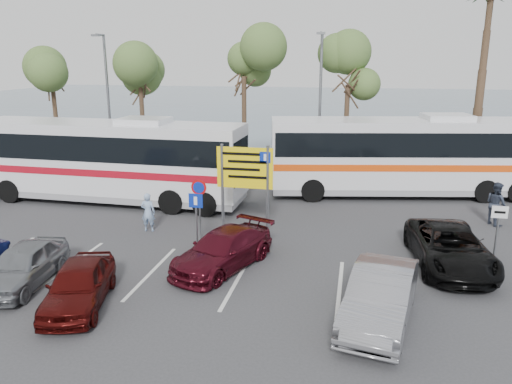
% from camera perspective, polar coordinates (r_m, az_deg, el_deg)
% --- Properties ---
extents(ground, '(120.00, 120.00, 0.00)m').
position_cam_1_polar(ground, '(17.33, -6.88, -8.10)').
color(ground, '#343437').
rests_on(ground, ground).
extents(kerb_strip, '(44.00, 2.40, 0.15)m').
position_cam_1_polar(kerb_strip, '(30.29, 1.45, 2.28)').
color(kerb_strip, gray).
rests_on(kerb_strip, ground).
extents(seawall, '(48.00, 0.80, 0.60)m').
position_cam_1_polar(seawall, '(32.17, 2.08, 3.44)').
color(seawall, gray).
rests_on(seawall, ground).
extents(sea, '(140.00, 140.00, 0.00)m').
position_cam_1_polar(sea, '(75.56, 7.75, 9.81)').
color(sea, '#466171').
rests_on(sea, ground).
extents(tree_far_left, '(3.20, 3.20, 7.60)m').
position_cam_1_polar(tree_far_left, '(34.84, -22.44, 13.23)').
color(tree_far_left, '#382619').
rests_on(tree_far_left, kerb_strip).
extents(tree_left, '(3.20, 3.20, 7.20)m').
position_cam_1_polar(tree_left, '(31.94, -13.15, 13.30)').
color(tree_left, '#382619').
rests_on(tree_left, kerb_strip).
extents(tree_mid, '(3.20, 3.20, 8.00)m').
position_cam_1_polar(tree_mid, '(29.83, -1.40, 14.83)').
color(tree_mid, '#382619').
rests_on(tree_mid, kerb_strip).
extents(tree_right, '(3.20, 3.20, 7.40)m').
position_cam_1_polar(tree_right, '(29.09, 10.54, 13.62)').
color(tree_right, '#382619').
rests_on(tree_right, kerb_strip).
extents(street_lamp_left, '(0.45, 1.15, 8.01)m').
position_cam_1_polar(street_lamp_left, '(32.46, -16.63, 10.60)').
color(street_lamp_left, slate).
rests_on(street_lamp_left, kerb_strip).
extents(street_lamp_right, '(0.45, 1.15, 8.01)m').
position_cam_1_polar(street_lamp_right, '(28.76, 7.33, 10.60)').
color(street_lamp_right, slate).
rests_on(street_lamp_right, kerb_strip).
extents(direction_sign, '(2.20, 0.12, 3.60)m').
position_cam_1_polar(direction_sign, '(19.25, -1.28, 1.99)').
color(direction_sign, slate).
rests_on(direction_sign, ground).
extents(sign_no_stop, '(0.60, 0.08, 2.35)m').
position_cam_1_polar(sign_no_stop, '(19.12, -6.50, -0.84)').
color(sign_no_stop, slate).
rests_on(sign_no_stop, ground).
extents(sign_parking, '(0.50, 0.07, 2.25)m').
position_cam_1_polar(sign_parking, '(17.58, -6.84, -2.64)').
color(sign_parking, slate).
rests_on(sign_parking, ground).
extents(sign_taxi, '(0.50, 0.07, 2.20)m').
position_cam_1_polar(sign_taxi, '(18.01, 25.88, -3.83)').
color(sign_taxi, slate).
rests_on(sign_taxi, ground).
extents(lane_markings, '(12.02, 4.20, 0.01)m').
position_cam_1_polar(lane_markings, '(16.86, -11.69, -8.98)').
color(lane_markings, silver).
rests_on(lane_markings, ground).
extents(coach_bus_left, '(13.27, 3.12, 4.12)m').
position_cam_1_polar(coach_bus_left, '(25.02, -16.54, 3.21)').
color(coach_bus_left, silver).
rests_on(coach_bus_left, ground).
extents(coach_bus_right, '(13.51, 5.19, 4.12)m').
position_cam_1_polar(coach_bus_right, '(26.14, 16.50, 3.70)').
color(coach_bus_right, silver).
rests_on(coach_bus_right, ground).
extents(car_silver_a, '(1.93, 3.91, 1.28)m').
position_cam_1_polar(car_silver_a, '(17.03, -25.08, -7.58)').
color(car_silver_a, slate).
rests_on(car_silver_a, ground).
extents(car_maroon, '(3.18, 4.65, 1.25)m').
position_cam_1_polar(car_maroon, '(16.69, -3.83, -6.63)').
color(car_maroon, '#450B16').
rests_on(car_maroon, ground).
extents(car_red, '(2.43, 4.00, 1.27)m').
position_cam_1_polar(car_red, '(15.09, -19.59, -9.93)').
color(car_red, '#420A09').
rests_on(car_red, ground).
extents(suv_black, '(2.74, 5.11, 1.37)m').
position_cam_1_polar(suv_black, '(17.95, 21.27, -5.89)').
color(suv_black, black).
rests_on(suv_black, ground).
extents(car_silver_b, '(2.34, 4.64, 1.46)m').
position_cam_1_polar(car_silver_b, '(13.80, 14.04, -11.46)').
color(car_silver_b, gray).
rests_on(car_silver_b, ground).
extents(pedestrian_near, '(0.61, 0.44, 1.58)m').
position_cam_1_polar(pedestrian_near, '(20.51, -12.24, -2.27)').
color(pedestrian_near, '#8BA6CB').
rests_on(pedestrian_near, ground).
extents(pedestrian_far, '(1.01, 1.10, 1.82)m').
position_cam_1_polar(pedestrian_far, '(23.10, 25.73, -1.19)').
color(pedestrian_far, '#2D3444').
rests_on(pedestrian_far, ground).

